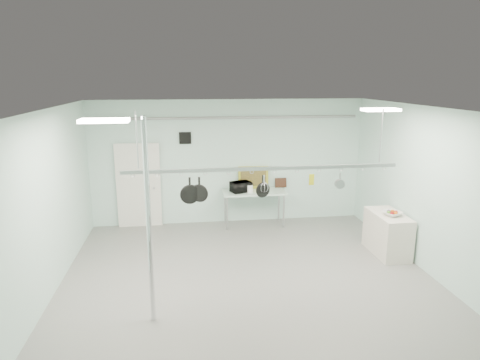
{
  "coord_description": "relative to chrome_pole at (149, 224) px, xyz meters",
  "views": [
    {
      "loc": [
        -1.16,
        -6.77,
        3.73
      ],
      "look_at": [
        -0.11,
        1.0,
        1.84
      ],
      "focal_mm": 32.0,
      "sensor_mm": 36.0,
      "label": 1
    }
  ],
  "objects": [
    {
      "name": "floor",
      "position": [
        1.7,
        0.6,
        -1.6
      ],
      "size": [
        8.0,
        8.0,
        0.0
      ],
      "primitive_type": "plane",
      "color": "gray",
      "rests_on": "ground"
    },
    {
      "name": "ceiling",
      "position": [
        1.7,
        0.6,
        1.59
      ],
      "size": [
        7.0,
        8.0,
        0.02
      ],
      "primitive_type": "cube",
      "color": "silver",
      "rests_on": "back_wall"
    },
    {
      "name": "back_wall",
      "position": [
        1.7,
        4.59,
        0.0
      ],
      "size": [
        7.0,
        0.02,
        3.2
      ],
      "primitive_type": "cube",
      "color": "silver",
      "rests_on": "floor"
    },
    {
      "name": "right_wall",
      "position": [
        5.19,
        0.6,
        0.0
      ],
      "size": [
        0.02,
        8.0,
        3.2
      ],
      "primitive_type": "cube",
      "color": "silver",
      "rests_on": "floor"
    },
    {
      "name": "door",
      "position": [
        -0.6,
        4.54,
        -0.55
      ],
      "size": [
        1.1,
        0.1,
        2.2
      ],
      "primitive_type": "cube",
      "color": "silver",
      "rests_on": "floor"
    },
    {
      "name": "wall_vent",
      "position": [
        0.6,
        4.57,
        0.65
      ],
      "size": [
        0.3,
        0.04,
        0.3
      ],
      "primitive_type": "cube",
      "color": "black",
      "rests_on": "back_wall"
    },
    {
      "name": "conduit_pipe",
      "position": [
        1.7,
        4.5,
        1.15
      ],
      "size": [
        6.6,
        0.07,
        0.07
      ],
      "primitive_type": "cylinder",
      "rotation": [
        0.0,
        1.57,
        0.0
      ],
      "color": "gray",
      "rests_on": "back_wall"
    },
    {
      "name": "chrome_pole",
      "position": [
        0.0,
        0.0,
        0.0
      ],
      "size": [
        0.08,
        0.08,
        3.2
      ],
      "primitive_type": "cylinder",
      "color": "silver",
      "rests_on": "floor"
    },
    {
      "name": "prep_table",
      "position": [
        2.3,
        4.2,
        -0.77
      ],
      "size": [
        1.6,
        0.7,
        0.91
      ],
      "color": "silver",
      "rests_on": "floor"
    },
    {
      "name": "side_cabinet",
      "position": [
        4.85,
        2.0,
        -1.15
      ],
      "size": [
        0.6,
        1.2,
        0.9
      ],
      "primitive_type": "cube",
      "color": "beige",
      "rests_on": "floor"
    },
    {
      "name": "pot_rack",
      "position": [
        1.9,
        0.9,
        0.63
      ],
      "size": [
        4.8,
        0.06,
        1.0
      ],
      "color": "#B7B7BC",
      "rests_on": "ceiling"
    },
    {
      "name": "light_panel_left",
      "position": [
        -0.5,
        -0.2,
        1.56
      ],
      "size": [
        0.65,
        0.3,
        0.05
      ],
      "primitive_type": "cube",
      "color": "white",
      "rests_on": "ceiling"
    },
    {
      "name": "light_panel_right",
      "position": [
        4.1,
        1.2,
        1.56
      ],
      "size": [
        0.65,
        0.3,
        0.05
      ],
      "primitive_type": "cube",
      "color": "white",
      "rests_on": "ceiling"
    },
    {
      "name": "microwave",
      "position": [
        1.95,
        4.18,
        -0.56
      ],
      "size": [
        0.57,
        0.48,
        0.27
      ],
      "primitive_type": "imported",
      "rotation": [
        0.0,
        0.0,
        3.51
      ],
      "color": "black",
      "rests_on": "prep_table"
    },
    {
      "name": "coffee_canister",
      "position": [
        2.17,
        4.12,
        -0.6
      ],
      "size": [
        0.19,
        0.19,
        0.2
      ],
      "primitive_type": "cylinder",
      "rotation": [
        0.0,
        0.0,
        0.18
      ],
      "color": "white",
      "rests_on": "prep_table"
    },
    {
      "name": "painting_large",
      "position": [
        2.33,
        4.5,
        -0.41
      ],
      "size": [
        0.78,
        0.15,
        0.58
      ],
      "primitive_type": "cube",
      "rotation": [
        -0.14,
        0.0,
        -0.03
      ],
      "color": "gold",
      "rests_on": "prep_table"
    },
    {
      "name": "painting_small",
      "position": [
        3.06,
        4.5,
        -0.57
      ],
      "size": [
        0.3,
        0.08,
        0.25
      ],
      "primitive_type": "cube",
      "rotation": [
        -0.17,
        0.0,
        -0.0
      ],
      "color": "#341D12",
      "rests_on": "prep_table"
    },
    {
      "name": "fruit_bowl",
      "position": [
        4.85,
        1.88,
        -0.65
      ],
      "size": [
        0.48,
        0.48,
        0.09
      ],
      "primitive_type": "imported",
      "rotation": [
        0.0,
        0.0,
        0.33
      ],
      "color": "silver",
      "rests_on": "side_cabinet"
    },
    {
      "name": "skillet_left",
      "position": [
        0.63,
        0.9,
        0.25
      ],
      "size": [
        0.34,
        0.1,
        0.47
      ],
      "primitive_type": null,
      "rotation": [
        0.0,
        0.0,
        0.12
      ],
      "color": "black",
      "rests_on": "pot_rack"
    },
    {
      "name": "skillet_mid",
      "position": [
        0.79,
        0.9,
        0.27
      ],
      "size": [
        0.31,
        0.18,
        0.43
      ],
      "primitive_type": null,
      "rotation": [
        0.0,
        0.0,
        -0.41
      ],
      "color": "black",
      "rests_on": "pot_rack"
    },
    {
      "name": "skillet_right",
      "position": [
        1.9,
        0.9,
        0.3
      ],
      "size": [
        0.27,
        0.15,
        0.38
      ],
      "primitive_type": null,
      "rotation": [
        0.0,
        0.0,
        0.35
      ],
      "color": "black",
      "rests_on": "pot_rack"
    },
    {
      "name": "whisk",
      "position": [
        1.91,
        0.9,
        0.31
      ],
      "size": [
        0.22,
        0.22,
        0.36
      ],
      "primitive_type": null,
      "rotation": [
        0.0,
        0.0,
        0.41
      ],
      "color": "silver",
      "rests_on": "pot_rack"
    },
    {
      "name": "grater",
      "position": [
        2.77,
        0.9,
        0.38
      ],
      "size": [
        0.09,
        0.02,
        0.21
      ],
      "primitive_type": null,
      "rotation": [
        0.0,
        0.0,
        -0.05
      ],
      "color": "#C7CB17",
      "rests_on": "pot_rack"
    },
    {
      "name": "saucepan",
      "position": [
        3.29,
        0.9,
        0.34
      ],
      "size": [
        0.19,
        0.15,
        0.3
      ],
      "primitive_type": null,
      "rotation": [
        0.0,
        0.0,
        -0.33
      ],
      "color": "#B5B4B9",
      "rests_on": "pot_rack"
    },
    {
      "name": "fruit_cluster",
      "position": [
        4.85,
        1.88,
        -0.61
      ],
      "size": [
        0.24,
        0.24,
        0.09
      ],
      "primitive_type": null,
      "color": "#A20E12",
      "rests_on": "fruit_bowl"
    }
  ]
}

